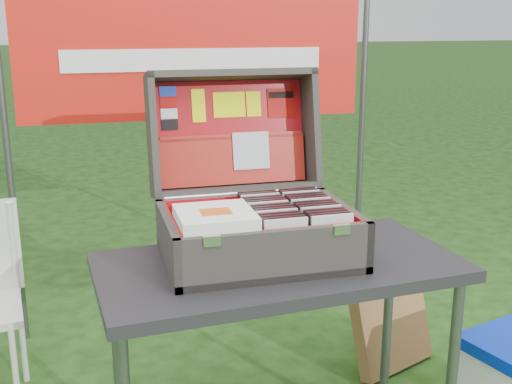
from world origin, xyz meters
name	(u,v)px	position (x,y,z in m)	size (l,w,h in m)	color
table	(278,362)	(0.06, -0.03, 0.36)	(1.16, 0.58, 0.72)	black
table_top	(279,267)	(0.06, -0.03, 0.70)	(1.16, 0.58, 0.04)	black
table_leg_fr	(452,381)	(0.58, -0.26, 0.34)	(0.04, 0.04, 0.68)	#59595B
table_leg_bl	(117,354)	(-0.45, 0.20, 0.34)	(0.04, 0.04, 0.68)	#59595B
table_leg_br	(388,319)	(0.58, 0.20, 0.34)	(0.04, 0.04, 0.68)	#59595B
suitcase	(254,169)	(0.01, 0.07, 1.01)	(0.61, 0.59, 0.57)	#4D4842
suitcase_base_bottom	(259,255)	(0.01, 0.01, 0.74)	(0.61, 0.43, 0.02)	#4D4842
suitcase_base_wall_front	(277,257)	(0.01, -0.20, 0.81)	(0.61, 0.02, 0.16)	#4D4842
suitcase_base_wall_back	(243,217)	(0.01, 0.21, 0.81)	(0.61, 0.02, 0.16)	#4D4842
suitcase_base_wall_left	(168,243)	(-0.29, 0.01, 0.81)	(0.02, 0.43, 0.16)	#4D4842
suitcase_base_wall_right	(343,228)	(0.30, 0.01, 0.81)	(0.02, 0.43, 0.16)	#4D4842
suitcase_liner_floor	(259,251)	(0.01, 0.01, 0.75)	(0.56, 0.39, 0.01)	red
suitcase_latch_left	(212,241)	(-0.19, -0.21, 0.88)	(0.05, 0.01, 0.03)	silver
suitcase_latch_right	(342,229)	(0.20, -0.21, 0.88)	(0.05, 0.01, 0.03)	silver
suitcase_hinge	(242,193)	(0.01, 0.22, 0.89)	(0.02, 0.02, 0.55)	silver
suitcase_lid_back	(230,133)	(0.01, 0.42, 1.07)	(0.61, 0.43, 0.02)	#4D4842
suitcase_lid_rim_far	(231,75)	(0.01, 0.39, 1.29)	(0.61, 0.02, 0.16)	#4D4842
suitcase_lid_rim_near	(237,189)	(0.01, 0.31, 0.88)	(0.61, 0.02, 0.16)	#4D4842
suitcase_lid_rim_left	(152,136)	(-0.29, 0.35, 1.08)	(0.02, 0.43, 0.16)	#4D4842
suitcase_lid_rim_right	(310,129)	(0.30, 0.35, 1.08)	(0.02, 0.43, 0.16)	#4D4842
suitcase_lid_liner	(230,133)	(0.01, 0.40, 1.07)	(0.56, 0.38, 0.01)	red
suitcase_liner_wall_front	(276,251)	(0.01, -0.18, 0.82)	(0.56, 0.01, 0.14)	red
suitcase_liner_wall_back	(244,215)	(0.01, 0.20, 0.82)	(0.56, 0.01, 0.14)	red
suitcase_liner_wall_left	(173,239)	(-0.27, 0.01, 0.82)	(0.01, 0.39, 0.14)	red
suitcase_liner_wall_right	(339,224)	(0.28, 0.01, 0.82)	(0.01, 0.39, 0.14)	red
suitcase_lid_pocket	(233,160)	(0.01, 0.36, 0.98)	(0.54, 0.17, 0.03)	#A11B12
suitcase_pocket_edge	(232,137)	(0.01, 0.37, 1.06)	(0.53, 0.02, 0.02)	#A11B12
suitcase_pocket_cd	(251,151)	(0.07, 0.35, 1.01)	(0.14, 0.14, 0.01)	silver
lid_sticker_cc_a	(168,91)	(-0.22, 0.43, 1.23)	(0.06, 0.04, 0.00)	#1933B2
lid_sticker_cc_b	(168,103)	(-0.22, 0.42, 1.19)	(0.06, 0.04, 0.00)	#AB0A05
lid_sticker_cc_c	(169,114)	(-0.22, 0.41, 1.15)	(0.06, 0.04, 0.00)	white
lid_sticker_cc_d	(170,125)	(-0.22, 0.40, 1.11)	(0.06, 0.04, 0.00)	black
lid_card_neon_tall	(199,106)	(-0.11, 0.42, 1.18)	(0.05, 0.12, 0.00)	#EDF902
lid_card_neon_main	(229,105)	(0.01, 0.42, 1.18)	(0.12, 0.09, 0.00)	#EDF902
lid_card_neon_small	(253,104)	(0.10, 0.42, 1.18)	(0.05, 0.09, 0.00)	#EDF902
lid_sticker_band	(281,103)	(0.21, 0.42, 1.18)	(0.11, 0.11, 0.00)	#AB0A05
lid_sticker_band_bar	(281,95)	(0.21, 0.42, 1.20)	(0.10, 0.02, 0.00)	black
cd_left_0	(286,243)	(0.04, -0.16, 0.83)	(0.13, 0.01, 0.15)	silver
cd_left_1	(283,241)	(0.04, -0.14, 0.83)	(0.13, 0.01, 0.15)	black
cd_left_2	(281,238)	(0.04, -0.11, 0.83)	(0.13, 0.01, 0.15)	black
cd_left_3	(279,236)	(0.04, -0.09, 0.83)	(0.13, 0.01, 0.15)	black
cd_left_4	(276,233)	(0.04, -0.07, 0.83)	(0.13, 0.01, 0.15)	silver
cd_left_5	(274,231)	(0.04, -0.04, 0.83)	(0.13, 0.01, 0.15)	black
cd_left_6	(272,229)	(0.04, -0.02, 0.83)	(0.13, 0.01, 0.15)	black
cd_left_7	(270,227)	(0.04, 0.01, 0.83)	(0.13, 0.01, 0.15)	black
cd_left_8	(268,224)	(0.04, 0.03, 0.83)	(0.13, 0.01, 0.15)	silver
cd_left_9	(266,222)	(0.04, 0.05, 0.83)	(0.13, 0.01, 0.15)	black
cd_left_10	(264,220)	(0.04, 0.08, 0.83)	(0.13, 0.01, 0.15)	black
cd_left_11	(262,218)	(0.04, 0.10, 0.83)	(0.13, 0.01, 0.15)	black
cd_left_12	(260,216)	(0.04, 0.13, 0.83)	(0.13, 0.01, 0.15)	silver
cd_left_13	(258,214)	(0.04, 0.15, 0.83)	(0.13, 0.01, 0.15)	black
cd_left_14	(257,212)	(0.04, 0.17, 0.83)	(0.13, 0.01, 0.15)	black
cd_right_0	(332,239)	(0.19, -0.16, 0.83)	(0.13, 0.01, 0.15)	silver
cd_right_1	(329,237)	(0.19, -0.14, 0.83)	(0.13, 0.01, 0.15)	black
cd_right_2	(326,234)	(0.19, -0.11, 0.83)	(0.13, 0.01, 0.15)	black
cd_right_3	(323,232)	(0.19, -0.09, 0.83)	(0.13, 0.01, 0.15)	black
cd_right_4	(321,230)	(0.19, -0.07, 0.83)	(0.13, 0.01, 0.15)	silver
cd_right_5	(318,227)	(0.19, -0.04, 0.83)	(0.13, 0.01, 0.15)	black
cd_right_6	(315,225)	(0.19, -0.02, 0.83)	(0.13, 0.01, 0.15)	black
cd_right_7	(313,223)	(0.19, 0.01, 0.83)	(0.13, 0.01, 0.15)	black
cd_right_8	(310,221)	(0.19, 0.03, 0.83)	(0.13, 0.01, 0.15)	silver
cd_right_9	(308,219)	(0.19, 0.05, 0.83)	(0.13, 0.01, 0.15)	black
cd_right_10	(306,217)	(0.19, 0.08, 0.83)	(0.13, 0.01, 0.15)	black
cd_right_11	(303,215)	(0.19, 0.10, 0.83)	(0.13, 0.01, 0.15)	black
cd_right_12	(301,213)	(0.19, 0.13, 0.83)	(0.13, 0.01, 0.15)	silver
cd_right_13	(299,211)	(0.19, 0.15, 0.83)	(0.13, 0.01, 0.15)	black
cd_right_14	(297,209)	(0.19, 0.17, 0.83)	(0.13, 0.01, 0.15)	black
songbook_0	(215,221)	(-0.15, -0.07, 0.89)	(0.23, 0.23, 0.01)	white
songbook_1	(215,220)	(-0.15, -0.07, 0.90)	(0.23, 0.23, 0.01)	white
songbook_2	(215,218)	(-0.15, -0.07, 0.90)	(0.23, 0.23, 0.01)	white
songbook_3	(215,217)	(-0.15, -0.07, 0.91)	(0.23, 0.23, 0.01)	white
songbook_4	(215,215)	(-0.15, -0.07, 0.91)	(0.23, 0.23, 0.01)	white
songbook_5	(215,213)	(-0.15, -0.07, 0.92)	(0.23, 0.23, 0.01)	white
songbook_6	(215,212)	(-0.15, -0.07, 0.92)	(0.23, 0.23, 0.01)	white
songbook_graphic	(216,212)	(-0.15, -0.08, 0.92)	(0.09, 0.07, 0.00)	#D85919
chair_leg_fr	(16,375)	(-0.82, 0.40, 0.20)	(0.02, 0.02, 0.40)	silver
chair_leg_br	(22,337)	(-0.82, 0.70, 0.20)	(0.02, 0.02, 0.40)	silver
chair_upright_right	(14,247)	(-0.82, 0.72, 0.59)	(0.02, 0.02, 0.38)	silver
cardboard_box	(391,321)	(0.72, 0.42, 0.21)	(0.40, 0.06, 0.42)	#A76E41
banner_post_left	(9,165)	(-0.85, 1.10, 0.85)	(0.03, 0.03, 1.70)	#59595B
banner_post_right	(361,146)	(0.85, 1.10, 0.85)	(0.03, 0.03, 1.70)	#59595B
banner	(195,59)	(0.00, 1.09, 1.30)	(1.60, 0.01, 0.55)	red
banner_text	(196,60)	(0.00, 1.08, 1.30)	(1.20, 0.00, 0.10)	white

